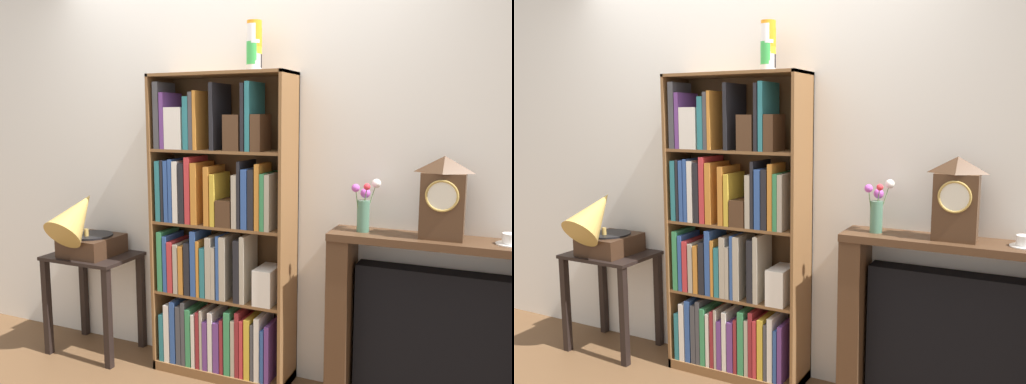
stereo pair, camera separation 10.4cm
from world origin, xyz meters
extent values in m
cube|color=brown|center=(0.00, 0.00, -0.01)|extent=(7.97, 6.40, 0.02)
cube|color=silver|center=(0.16, 0.28, 1.33)|extent=(4.97, 0.08, 2.66)
cube|color=brown|center=(-0.43, 0.10, 0.93)|extent=(0.02, 0.29, 1.86)
cube|color=brown|center=(0.43, 0.10, 0.93)|extent=(0.02, 0.29, 1.86)
cube|color=brown|center=(0.00, 0.23, 0.93)|extent=(0.87, 0.01, 1.86)
cube|color=brown|center=(0.00, 0.10, 1.85)|extent=(0.87, 0.29, 0.02)
cube|color=brown|center=(0.00, 0.10, 0.03)|extent=(0.87, 0.29, 0.06)
cube|color=teal|center=(-0.38, 0.08, 0.21)|extent=(0.03, 0.24, 0.31)
cube|color=white|center=(-0.34, 0.06, 0.25)|extent=(0.04, 0.19, 0.38)
cube|color=#2D519E|center=(-0.29, 0.06, 0.26)|extent=(0.04, 0.20, 0.40)
cube|color=#424247|center=(-0.25, 0.08, 0.25)|extent=(0.03, 0.23, 0.38)
cube|color=#424247|center=(-0.22, 0.07, 0.26)|extent=(0.03, 0.22, 0.41)
cube|color=#388E56|center=(-0.18, 0.08, 0.24)|extent=(0.03, 0.23, 0.37)
cube|color=white|center=(-0.15, 0.07, 0.23)|extent=(0.02, 0.22, 0.34)
cube|color=maroon|center=(-0.11, 0.08, 0.24)|extent=(0.02, 0.23, 0.36)
cube|color=#B2A893|center=(-0.09, 0.06, 0.25)|extent=(0.02, 0.19, 0.38)
cube|color=#663884|center=(-0.06, 0.07, 0.21)|extent=(0.03, 0.23, 0.31)
cube|color=white|center=(-0.03, 0.07, 0.25)|extent=(0.03, 0.21, 0.37)
cube|color=#663884|center=(0.01, 0.08, 0.22)|extent=(0.04, 0.25, 0.32)
cube|color=maroon|center=(0.05, 0.06, 0.23)|extent=(0.02, 0.20, 0.34)
cube|color=#388E56|center=(0.09, 0.07, 0.26)|extent=(0.04, 0.21, 0.39)
cube|color=#B2A893|center=(0.13, 0.08, 0.23)|extent=(0.02, 0.23, 0.35)
cube|color=maroon|center=(0.15, 0.07, 0.26)|extent=(0.03, 0.22, 0.40)
cube|color=#C63338|center=(0.18, 0.06, 0.24)|extent=(0.02, 0.19, 0.36)
cube|color=gold|center=(0.22, 0.06, 0.24)|extent=(0.04, 0.19, 0.37)
cube|color=#424247|center=(0.25, 0.08, 0.23)|extent=(0.02, 0.25, 0.35)
cube|color=white|center=(0.28, 0.08, 0.25)|extent=(0.03, 0.24, 0.39)
cube|color=#2D519E|center=(0.32, 0.08, 0.22)|extent=(0.02, 0.23, 0.32)
cube|color=#663884|center=(0.35, 0.06, 0.23)|extent=(0.03, 0.20, 0.35)
cube|color=brown|center=(0.00, 0.10, 0.51)|extent=(0.84, 0.27, 0.02)
cube|color=#388E56|center=(-0.38, 0.07, 0.71)|extent=(0.03, 0.21, 0.38)
cube|color=#2D519E|center=(-0.34, 0.07, 0.70)|extent=(0.03, 0.21, 0.35)
cube|color=#C63338|center=(-0.30, 0.08, 0.68)|extent=(0.03, 0.23, 0.32)
cube|color=#B2A893|center=(-0.26, 0.08, 0.68)|extent=(0.03, 0.23, 0.31)
cube|color=orange|center=(-0.22, 0.06, 0.67)|extent=(0.03, 0.20, 0.30)
cube|color=black|center=(-0.18, 0.06, 0.69)|extent=(0.04, 0.20, 0.32)
cube|color=#2D519E|center=(-0.14, 0.07, 0.72)|extent=(0.04, 0.21, 0.40)
cube|color=orange|center=(-0.11, 0.07, 0.70)|extent=(0.02, 0.22, 0.35)
cube|color=teal|center=(-0.07, 0.06, 0.68)|extent=(0.03, 0.19, 0.31)
cube|color=#B2A893|center=(-0.03, 0.06, 0.71)|extent=(0.04, 0.19, 0.37)
cube|color=#B2A893|center=(0.00, 0.08, 0.68)|extent=(0.02, 0.24, 0.32)
cube|color=#2D519E|center=(0.03, 0.07, 0.72)|extent=(0.02, 0.22, 0.39)
cube|color=#B2A893|center=(0.06, 0.07, 0.72)|extent=(0.04, 0.22, 0.38)
cube|color=black|center=(0.15, 0.06, 0.71)|extent=(0.04, 0.19, 0.37)
cube|color=#B2A893|center=(0.19, 0.06, 0.72)|extent=(0.03, 0.20, 0.40)
cube|color=white|center=(0.31, 0.06, 0.63)|extent=(0.11, 0.20, 0.21)
cube|color=brown|center=(0.00, 0.10, 0.96)|extent=(0.84, 0.27, 0.02)
cube|color=teal|center=(-0.38, 0.07, 1.15)|extent=(0.03, 0.21, 0.37)
cube|color=black|center=(-0.35, 0.08, 1.16)|extent=(0.02, 0.24, 0.38)
cube|color=#2D519E|center=(-0.32, 0.06, 1.16)|extent=(0.03, 0.20, 0.37)
cube|color=#2D519E|center=(-0.29, 0.06, 1.16)|extent=(0.02, 0.19, 0.38)
cube|color=white|center=(-0.25, 0.07, 1.15)|extent=(0.04, 0.21, 0.37)
cube|color=black|center=(-0.21, 0.08, 1.15)|extent=(0.04, 0.24, 0.36)
cube|color=#C63338|center=(-0.17, 0.08, 1.17)|extent=(0.03, 0.23, 0.40)
cube|color=orange|center=(-0.12, 0.08, 1.15)|extent=(0.04, 0.23, 0.37)
cube|color=orange|center=(-0.04, 0.07, 1.14)|extent=(0.03, 0.22, 0.35)
cube|color=gold|center=(0.00, 0.07, 1.12)|extent=(0.03, 0.21, 0.31)
cube|color=#472D1C|center=(0.07, 0.04, 1.05)|extent=(0.10, 0.16, 0.16)
cube|color=#B2A893|center=(0.14, 0.07, 1.12)|extent=(0.03, 0.21, 0.31)
cube|color=black|center=(0.17, 0.08, 1.16)|extent=(0.02, 0.23, 0.39)
cube|color=#2D519E|center=(0.20, 0.08, 1.14)|extent=(0.04, 0.23, 0.34)
cube|color=black|center=(0.25, 0.07, 1.14)|extent=(0.04, 0.21, 0.34)
cube|color=orange|center=(0.28, 0.06, 1.16)|extent=(0.03, 0.19, 0.38)
cube|color=#388E56|center=(0.32, 0.08, 1.13)|extent=(0.03, 0.24, 0.32)
cube|color=#B2A893|center=(0.35, 0.08, 1.13)|extent=(0.03, 0.24, 0.32)
cube|color=brown|center=(0.00, 0.10, 1.40)|extent=(0.84, 0.27, 0.02)
cube|color=#424247|center=(-0.37, 0.06, 1.61)|extent=(0.04, 0.19, 0.40)
cube|color=#663884|center=(-0.34, 0.07, 1.58)|extent=(0.03, 0.21, 0.33)
cube|color=white|center=(-0.26, 0.07, 1.54)|extent=(0.12, 0.22, 0.25)
cube|color=teal|center=(-0.17, 0.06, 1.57)|extent=(0.04, 0.20, 0.31)
cube|color=#424247|center=(-0.14, 0.08, 1.58)|extent=(0.03, 0.24, 0.33)
cube|color=orange|center=(-0.11, 0.08, 1.58)|extent=(0.02, 0.23, 0.34)
cube|color=black|center=(0.00, 0.08, 1.61)|extent=(0.02, 0.24, 0.38)
cube|color=#472D1C|center=(0.12, 0.07, 1.52)|extent=(0.10, 0.21, 0.20)
cube|color=black|center=(0.20, 0.07, 1.60)|extent=(0.02, 0.21, 0.38)
cube|color=teal|center=(0.23, 0.07, 1.61)|extent=(0.03, 0.22, 0.39)
cube|color=#472D1C|center=(0.28, 0.04, 1.52)|extent=(0.06, 0.16, 0.21)
cylinder|color=white|center=(0.22, 0.09, 1.91)|extent=(0.08, 0.08, 0.11)
cylinder|color=black|center=(0.22, 0.09, 1.93)|extent=(0.08, 0.08, 0.11)
cylinder|color=green|center=(0.21, 0.09, 1.95)|extent=(0.08, 0.08, 0.11)
cylinder|color=green|center=(0.21, 0.09, 1.97)|extent=(0.08, 0.08, 0.11)
cylinder|color=purple|center=(0.21, 0.09, 1.99)|extent=(0.08, 0.08, 0.11)
cylinder|color=yellow|center=(0.22, 0.09, 2.01)|extent=(0.08, 0.08, 0.11)
cylinder|color=red|center=(0.22, 0.09, 2.03)|extent=(0.08, 0.08, 0.11)
cylinder|color=orange|center=(0.22, 0.09, 2.05)|extent=(0.08, 0.08, 0.11)
cylinder|color=white|center=(0.22, 0.09, 2.06)|extent=(0.08, 0.08, 0.11)
cylinder|color=orange|center=(0.22, 0.09, 2.08)|extent=(0.08, 0.08, 0.11)
cube|color=black|center=(-0.96, 0.03, 0.67)|extent=(0.58, 0.42, 0.02)
cube|color=black|center=(-1.22, -0.15, 0.33)|extent=(0.04, 0.04, 0.66)
cube|color=black|center=(-0.70, -0.15, 0.33)|extent=(0.04, 0.04, 0.66)
cube|color=black|center=(-1.22, 0.21, 0.33)|extent=(0.04, 0.04, 0.66)
cube|color=black|center=(-0.70, 0.21, 0.33)|extent=(0.04, 0.04, 0.66)
cube|color=#382316|center=(-0.96, 0.03, 0.74)|extent=(0.33, 0.34, 0.13)
cylinder|color=black|center=(-0.96, 0.03, 0.81)|extent=(0.28, 0.28, 0.01)
cylinder|color=#B79347|center=(-0.96, -0.02, 0.84)|extent=(0.03, 0.03, 0.06)
cone|color=#B79347|center=(-0.96, -0.10, 0.98)|extent=(0.26, 0.43, 0.42)
cube|color=#472D1C|center=(1.28, 0.10, 0.97)|extent=(1.20, 0.27, 0.04)
cube|color=#472D1C|center=(0.75, 0.10, 0.47)|extent=(0.12, 0.24, 0.95)
cube|color=black|center=(1.28, 0.14, 0.43)|extent=(0.92, 0.13, 0.76)
cube|color=#472D1C|center=(1.26, 0.10, 1.16)|extent=(0.21, 0.13, 0.34)
pyramid|color=#472D1C|center=(1.26, 0.10, 1.37)|extent=(0.21, 0.13, 0.08)
cylinder|color=silver|center=(1.26, 0.03, 1.22)|extent=(0.15, 0.01, 0.15)
torus|color=#B79347|center=(1.26, 0.03, 1.22)|extent=(0.16, 0.01, 0.16)
cylinder|color=#4C7A60|center=(0.85, 0.10, 1.08)|extent=(0.07, 0.07, 0.17)
cylinder|color=#4C753D|center=(0.86, 0.12, 1.10)|extent=(0.01, 0.02, 0.19)
sphere|color=#B24CB7|center=(0.86, 0.13, 1.20)|extent=(0.05, 0.05, 0.05)
cylinder|color=#4C753D|center=(0.83, 0.08, 1.12)|extent=(0.03, 0.02, 0.23)
sphere|color=#B24CB7|center=(0.82, 0.08, 1.23)|extent=(0.04, 0.04, 0.04)
cylinder|color=#4C753D|center=(0.86, 0.10, 1.12)|extent=(0.04, 0.03, 0.23)
sphere|color=red|center=(0.88, 0.08, 1.24)|extent=(0.04, 0.04, 0.04)
cylinder|color=#4C753D|center=(0.88, 0.14, 1.13)|extent=(0.06, 0.06, 0.25)
sphere|color=silver|center=(0.91, 0.17, 1.25)|extent=(0.05, 0.05, 0.05)
cylinder|color=white|center=(1.58, 0.10, 0.99)|extent=(0.13, 0.13, 0.01)
cylinder|color=white|center=(1.58, 0.10, 1.02)|extent=(0.08, 0.08, 0.05)
camera|label=1|loc=(1.47, -2.68, 1.61)|focal=37.02mm
camera|label=2|loc=(1.57, -2.64, 1.61)|focal=37.02mm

